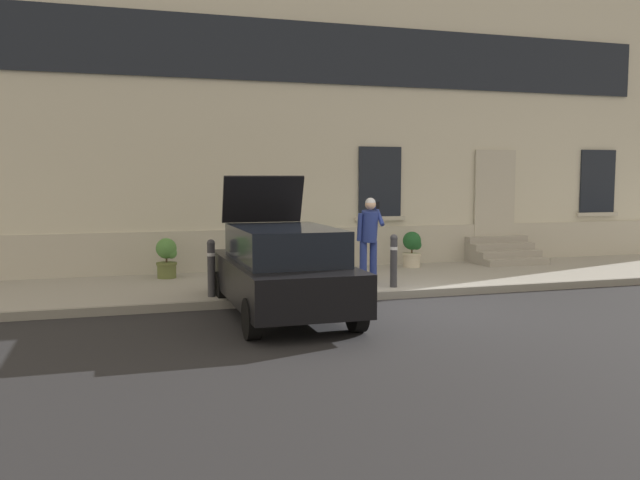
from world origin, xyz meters
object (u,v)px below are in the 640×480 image
(hatchback_car_black, at_px, (283,269))
(planter_cream, at_px, (412,248))
(bollard_near_person, at_px, (394,259))
(planter_terracotta, at_px, (334,250))
(bollard_far_left, at_px, (211,266))
(planter_olive, at_px, (167,257))
(planter_charcoal, at_px, (252,252))
(person_on_phone, at_px, (369,234))

(hatchback_car_black, distance_m, planter_cream, 5.78)
(bollard_near_person, distance_m, planter_cream, 3.04)
(hatchback_car_black, relative_size, planter_terracotta, 4.73)
(planter_terracotta, bearing_deg, planter_cream, -6.29)
(planter_terracotta, height_order, planter_cream, same)
(bollard_far_left, bearing_deg, planter_olive, 103.29)
(bollard_far_left, relative_size, planter_charcoal, 1.22)
(hatchback_car_black, bearing_deg, bollard_far_left, 125.11)
(planter_olive, relative_size, planter_terracotta, 1.00)
(planter_cream, bearing_deg, person_on_phone, -133.73)
(hatchback_car_black, height_order, planter_cream, hatchback_car_black)
(planter_cream, bearing_deg, planter_olive, -179.57)
(bollard_near_person, height_order, person_on_phone, person_on_phone)
(planter_olive, height_order, planter_terracotta, same)
(planter_olive, relative_size, planter_cream, 1.00)
(person_on_phone, height_order, planter_cream, person_on_phone)
(planter_charcoal, distance_m, planter_terracotta, 1.92)
(hatchback_car_black, distance_m, person_on_phone, 3.07)
(bollard_near_person, distance_m, planter_charcoal, 3.62)
(hatchback_car_black, xyz_separation_m, planter_cream, (4.19, 3.97, -0.19))
(planter_charcoal, height_order, planter_cream, same)
(planter_charcoal, relative_size, planter_cream, 1.00)
(hatchback_car_black, height_order, bollard_near_person, hatchback_car_black)
(bollard_near_person, height_order, bollard_far_left, same)
(person_on_phone, height_order, planter_olive, person_on_phone)
(person_on_phone, bearing_deg, bollard_near_person, -79.01)
(person_on_phone, xyz_separation_m, planter_charcoal, (-1.96, 2.24, -0.55))
(bollard_near_person, relative_size, planter_cream, 1.22)
(bollard_near_person, relative_size, person_on_phone, 0.60)
(hatchback_car_black, distance_m, planter_olive, 4.24)
(planter_olive, bearing_deg, planter_cream, 0.43)
(hatchback_car_black, relative_size, planter_olive, 4.73)
(bollard_near_person, xyz_separation_m, planter_terracotta, (-0.32, 2.79, -0.11))
(planter_terracotta, bearing_deg, person_on_phone, -89.08)
(planter_charcoal, bearing_deg, person_on_phone, -48.77)
(planter_terracotta, bearing_deg, bollard_near_person, -83.41)
(bollard_near_person, relative_size, planter_charcoal, 1.22)
(hatchback_car_black, bearing_deg, planter_cream, 43.45)
(bollard_near_person, bearing_deg, planter_cream, 58.14)
(bollard_far_left, height_order, planter_terracotta, bollard_far_left)
(hatchback_car_black, relative_size, planter_charcoal, 4.73)
(planter_olive, distance_m, planter_terracotta, 3.86)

